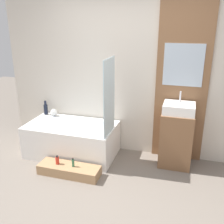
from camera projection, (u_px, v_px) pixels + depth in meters
ground_plane at (98, 209)px, 3.07m from camera, size 12.00×12.00×0.00m
wall_tiled_back at (131, 74)px, 4.06m from camera, size 4.20×0.06×2.60m
wall_wood_accent at (182, 77)px, 3.80m from camera, size 0.76×0.04×2.60m
bathtub at (72, 139)px, 4.24m from camera, size 1.41×0.78×0.52m
glass_shower_screen at (109, 97)px, 3.67m from camera, size 0.01×0.49×1.09m
wooden_step_bench at (69, 170)px, 3.73m from camera, size 0.89×0.28×0.14m
vanity_cabinet at (176, 139)px, 3.89m from camera, size 0.46×0.42×0.83m
sink at (179, 108)px, 3.73m from camera, size 0.44×0.37×0.29m
vase_tall_dark at (46, 109)px, 4.56m from camera, size 0.07×0.07×0.25m
vase_round_light at (54, 112)px, 4.50m from camera, size 0.12×0.12×0.12m
bottle_soap_primary at (57, 160)px, 3.73m from camera, size 0.05×0.05×0.13m
bottle_soap_secondary at (73, 163)px, 3.67m from camera, size 0.04×0.04×0.13m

